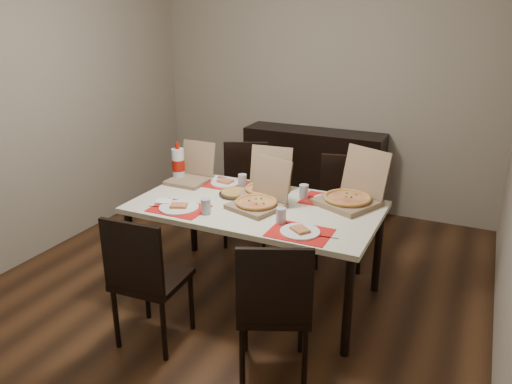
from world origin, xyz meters
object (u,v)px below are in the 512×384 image
(chair_near_right, at_px, (274,305))
(soda_bottle, at_px, (178,164))
(chair_far_right, at_px, (342,205))
(dining_table, at_px, (256,213))
(chair_near_left, at_px, (145,276))
(chair_far_left, at_px, (245,188))
(dip_bowl, at_px, (279,199))
(pizza_box_center, at_px, (259,200))
(sideboard, at_px, (313,171))

(chair_near_right, height_order, soda_bottle, soda_bottle)
(chair_near_right, bearing_deg, chair_far_right, 92.57)
(dining_table, xyz_separation_m, chair_near_left, (-0.37, -0.88, -0.17))
(chair_near_right, bearing_deg, chair_near_left, -177.15)
(soda_bottle, bearing_deg, chair_far_right, 25.52)
(chair_far_left, xyz_separation_m, chair_far_right, (0.96, -0.05, 0.00))
(dip_bowl, xyz_separation_m, soda_bottle, (-0.96, 0.10, 0.12))
(chair_far_left, xyz_separation_m, pizza_box_center, (0.58, -0.94, 0.29))
(chair_near_left, xyz_separation_m, chair_far_right, (0.80, 1.73, 0.00))
(sideboard, distance_m, chair_far_left, 1.03)
(chair_near_right, bearing_deg, sideboard, 104.31)
(chair_far_right, distance_m, dip_bowl, 0.81)
(sideboard, distance_m, dip_bowl, 1.78)
(chair_far_left, bearing_deg, pizza_box_center, -58.45)
(chair_far_left, bearing_deg, sideboard, 70.20)
(chair_far_right, relative_size, pizza_box_center, 2.02)
(chair_far_right, distance_m, soda_bottle, 1.45)
(chair_far_right, bearing_deg, pizza_box_center, -113.50)
(chair_far_right, xyz_separation_m, pizza_box_center, (-0.39, -0.89, 0.29))
(soda_bottle, bearing_deg, chair_far_left, 65.05)
(chair_far_left, bearing_deg, chair_near_right, -59.15)
(dining_table, xyz_separation_m, chair_far_right, (0.43, 0.85, -0.17))
(dining_table, bearing_deg, pizza_box_center, -39.50)
(dining_table, relative_size, pizza_box_center, 3.91)
(chair_near_left, xyz_separation_m, chair_near_right, (0.87, 0.04, 0.00))
(sideboard, distance_m, pizza_box_center, 1.95)
(chair_near_left, bearing_deg, pizza_box_center, 63.94)
(dining_table, relative_size, soda_bottle, 5.58)
(chair_far_left, relative_size, soda_bottle, 2.88)
(soda_bottle, bearing_deg, sideboard, 68.08)
(sideboard, bearing_deg, pizza_box_center, -83.17)
(dip_bowl, bearing_deg, chair_far_right, 66.65)
(dip_bowl, bearing_deg, soda_bottle, 174.15)
(chair_near_right, relative_size, chair_far_left, 1.00)
(dip_bowl, bearing_deg, chair_near_left, -115.70)
(soda_bottle, bearing_deg, chair_near_right, -38.87)
(sideboard, relative_size, chair_far_left, 1.61)
(sideboard, height_order, pizza_box_center, pizza_box_center)
(sideboard, height_order, chair_near_left, chair_near_left)
(sideboard, relative_size, pizza_box_center, 3.26)
(chair_far_right, height_order, soda_bottle, soda_bottle)
(chair_far_right, bearing_deg, dining_table, -116.64)
(pizza_box_center, relative_size, soda_bottle, 1.43)
(chair_near_right, distance_m, pizza_box_center, 0.97)
(sideboard, bearing_deg, dip_bowl, -79.77)
(chair_near_left, relative_size, dip_bowl, 7.74)
(chair_near_left, distance_m, soda_bottle, 1.28)
(pizza_box_center, bearing_deg, chair_far_right, 66.50)
(chair_near_right, xyz_separation_m, soda_bottle, (-1.34, 1.08, 0.38))
(chair_far_right, bearing_deg, sideboard, 121.13)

